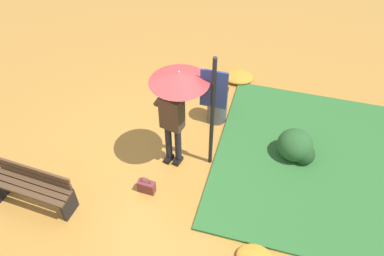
% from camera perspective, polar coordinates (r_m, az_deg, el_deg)
% --- Properties ---
extents(ground_plane, '(18.00, 18.00, 0.00)m').
position_cam_1_polar(ground_plane, '(7.00, -4.81, -6.14)').
color(ground_plane, '#B27A33').
extents(grass_verge, '(4.80, 4.00, 0.05)m').
position_cam_1_polar(grass_verge, '(7.51, 22.46, -5.63)').
color(grass_verge, '#2D662D').
rests_on(grass_verge, ground_plane).
extents(person_with_umbrella, '(0.96, 0.96, 2.04)m').
position_cam_1_polar(person_with_umbrella, '(6.03, -2.45, 4.89)').
color(person_with_umbrella, black).
rests_on(person_with_umbrella, ground_plane).
extents(info_sign_post, '(0.44, 0.07, 2.30)m').
position_cam_1_polar(info_sign_post, '(6.08, 3.21, 3.94)').
color(info_sign_post, black).
rests_on(info_sign_post, ground_plane).
extents(handbag, '(0.31, 0.15, 0.37)m').
position_cam_1_polar(handbag, '(6.60, -6.93, -8.80)').
color(handbag, brown).
rests_on(handbag, ground_plane).
extents(park_bench, '(1.40, 0.46, 0.75)m').
position_cam_1_polar(park_bench, '(6.72, -23.05, -8.30)').
color(park_bench, black).
rests_on(park_bench, ground_plane).
extents(trash_bin, '(0.42, 0.42, 0.83)m').
position_cam_1_polar(trash_bin, '(7.64, 3.86, 3.67)').
color(trash_bin, '#4C4C51').
rests_on(trash_bin, ground_plane).
extents(shrub_cluster, '(0.72, 0.65, 0.59)m').
position_cam_1_polar(shrub_cluster, '(7.22, 15.60, -2.75)').
color(shrub_cluster, '#285628').
rests_on(shrub_cluster, ground_plane).
extents(leaf_pile_far_path, '(0.75, 0.60, 0.17)m').
position_cam_1_polar(leaf_pile_far_path, '(9.00, 6.92, 7.79)').
color(leaf_pile_far_path, '#C68428').
rests_on(leaf_pile_far_path, ground_plane).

